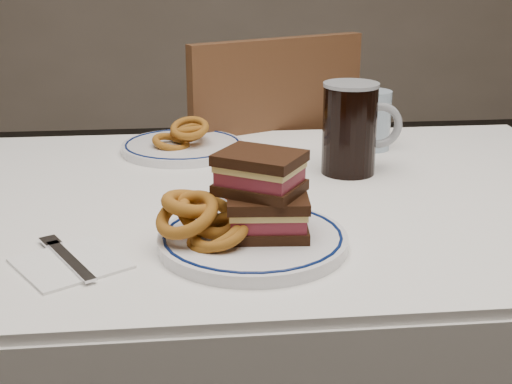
{
  "coord_description": "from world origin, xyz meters",
  "views": [
    {
      "loc": [
        -0.13,
        -1.13,
        1.15
      ],
      "look_at": [
        -0.03,
        -0.18,
        0.82
      ],
      "focal_mm": 50.0,
      "sensor_mm": 36.0,
      "label": 1
    }
  ],
  "objects": [
    {
      "name": "dining_table",
      "position": [
        0.0,
        0.0,
        0.64
      ],
      "size": [
        1.27,
        0.87,
        0.75
      ],
      "color": "white",
      "rests_on": "floor"
    },
    {
      "name": "reuben_sandwich",
      "position": [
        -0.02,
        -0.21,
        0.83
      ],
      "size": [
        0.14,
        0.13,
        0.12
      ],
      "color": "black",
      "rests_on": "main_plate"
    },
    {
      "name": "ketchup_ramekin",
      "position": [
        -0.05,
        -0.15,
        0.79
      ],
      "size": [
        0.06,
        0.06,
        0.03
      ],
      "color": "silver",
      "rests_on": "main_plate"
    },
    {
      "name": "main_plate",
      "position": [
        -0.04,
        -0.22,
        0.76
      ],
      "size": [
        0.27,
        0.27,
        0.02
      ],
      "color": "white",
      "rests_on": "dining_table"
    },
    {
      "name": "chair_far",
      "position": [
        0.04,
        0.57,
        0.52
      ],
      "size": [
        0.58,
        0.58,
        0.95
      ],
      "color": "#412715",
      "rests_on": "floor"
    },
    {
      "name": "onion_rings_main",
      "position": [
        -0.11,
        -0.23,
        0.8
      ],
      "size": [
        0.14,
        0.12,
        0.09
      ],
      "color": "brown",
      "rests_on": "main_plate"
    },
    {
      "name": "onion_rings_far",
      "position": [
        -0.13,
        0.28,
        0.79
      ],
      "size": [
        0.12,
        0.12,
        0.07
      ],
      "color": "brown",
      "rests_on": "far_plate"
    },
    {
      "name": "water_glass",
      "position": [
        0.26,
        0.26,
        0.81
      ],
      "size": [
        0.08,
        0.08,
        0.12
      ],
      "primitive_type": "cylinder",
      "color": "#A3BCD2",
      "rests_on": "dining_table"
    },
    {
      "name": "far_plate",
      "position": [
        -0.13,
        0.28,
        0.76
      ],
      "size": [
        0.25,
        0.25,
        0.02
      ],
      "color": "white",
      "rests_on": "dining_table"
    },
    {
      "name": "napkin_fork",
      "position": [
        -0.29,
        -0.25,
        0.75
      ],
      "size": [
        0.18,
        0.18,
        0.01
      ],
      "color": "white",
      "rests_on": "dining_table"
    },
    {
      "name": "beer_mug",
      "position": [
        0.18,
        0.1,
        0.84
      ],
      "size": [
        0.15,
        0.1,
        0.17
      ],
      "color": "black",
      "rests_on": "dining_table"
    }
  ]
}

